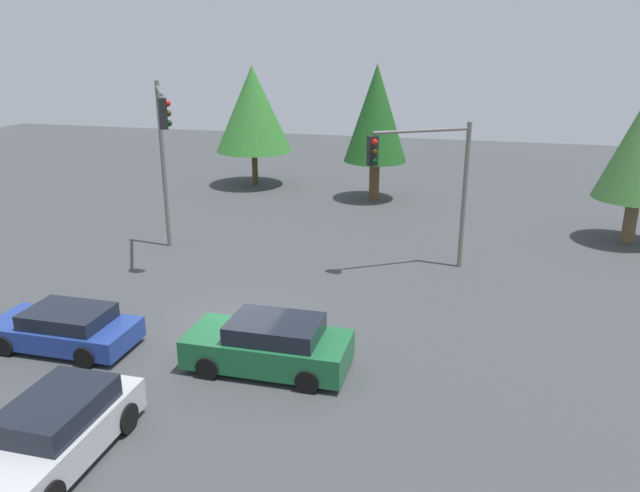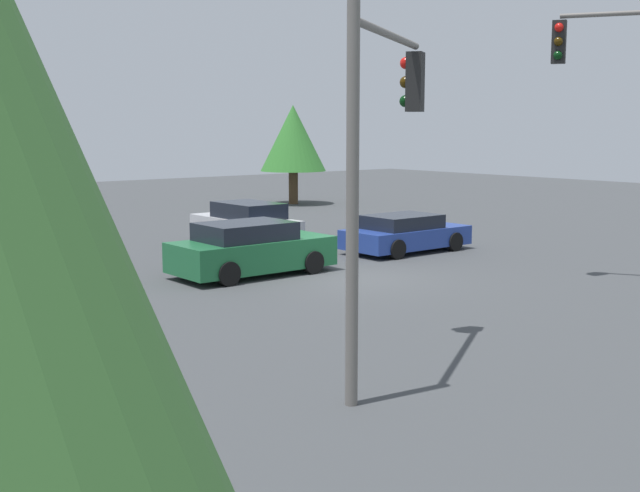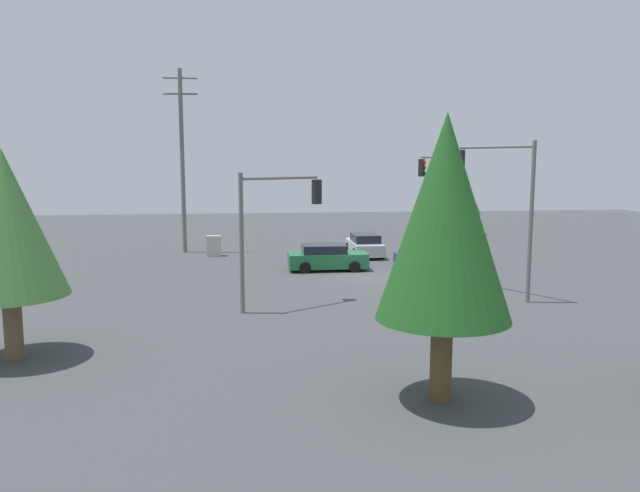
{
  "view_description": "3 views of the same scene",
  "coord_description": "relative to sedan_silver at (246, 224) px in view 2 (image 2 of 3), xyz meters",
  "views": [
    {
      "loc": [
        6.78,
        -16.28,
        8.51
      ],
      "look_at": [
        2.08,
        2.05,
        2.19
      ],
      "focal_mm": 35.0,
      "sensor_mm": 36.0,
      "label": 1
    },
    {
      "loc": [
        13.67,
        15.61,
        3.95
      ],
      "look_at": [
        1.91,
        1.07,
        1.17
      ],
      "focal_mm": 45.0,
      "sensor_mm": 36.0,
      "label": 2
    },
    {
      "loc": [
        6.17,
        31.95,
        6.12
      ],
      "look_at": [
        2.48,
        0.89,
        1.78
      ],
      "focal_mm": 35.0,
      "sensor_mm": 36.0,
      "label": 3
    }
  ],
  "objects": [
    {
      "name": "sedan_green",
      "position": [
        3.07,
        4.82,
        -0.0
      ],
      "size": [
        4.37,
        2.05,
        1.44
      ],
      "rotation": [
        0.0,
        0.0,
        1.57
      ],
      "color": "#1E6638",
      "rests_on": "ground_plane"
    },
    {
      "name": "traffic_signal_main",
      "position": [
        6.32,
        13.35,
        3.18
      ],
      "size": [
        3.53,
        2.33,
        5.62
      ],
      "rotation": [
        0.0,
        0.0,
        3.69
      ],
      "color": "slate",
      "rests_on": "ground_plane"
    },
    {
      "name": "sedan_blue",
      "position": [
        -3.05,
        4.54,
        -0.11
      ],
      "size": [
        4.17,
        2.01,
        1.2
      ],
      "rotation": [
        0.0,
        0.0,
        1.57
      ],
      "color": "#233D93",
      "rests_on": "ground_plane"
    },
    {
      "name": "tree_right",
      "position": [
        -10.0,
        -10.56,
        2.67
      ],
      "size": [
        3.38,
        3.38,
        5.07
      ],
      "color": "#4C3823",
      "rests_on": "ground_plane"
    },
    {
      "name": "traffic_signal_cross",
      "position": [
        -4.32,
        0.46,
        3.7
      ],
      "size": [
        2.29,
        2.55,
        6.5
      ],
      "rotation": [
        0.0,
        0.0,
        0.85
      ],
      "color": "slate",
      "rests_on": "ground_plane"
    },
    {
      "name": "sedan_silver",
      "position": [
        0.0,
        0.0,
        0.0
      ],
      "size": [
        1.92,
        4.32,
        1.44
      ],
      "rotation": [
        0.0,
        0.0,
        3.14
      ],
      "color": "silver",
      "rests_on": "ground_plane"
    },
    {
      "name": "ground_plane",
      "position": [
        1.33,
        6.92,
        -0.7
      ],
      "size": [
        80.0,
        80.0,
        0.0
      ],
      "primitive_type": "plane",
      "color": "#424447"
    }
  ]
}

